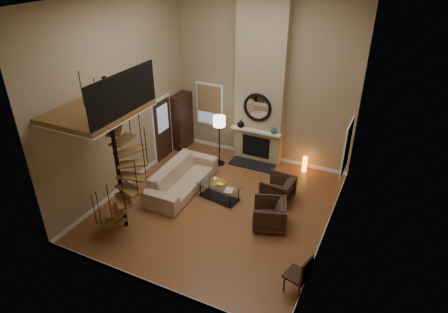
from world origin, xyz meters
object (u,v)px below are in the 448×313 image
at_px(hutch, 182,122).
at_px(coffee_table, 219,190).
at_px(armchair_near, 280,190).
at_px(sofa, 182,177).
at_px(side_chair, 301,274).
at_px(floor_lamp, 219,125).
at_px(accent_lamp, 305,164).
at_px(armchair_far, 272,215).

relative_size(hutch, coffee_table, 1.54).
bearing_deg(coffee_table, armchair_near, 21.35).
distance_m(hutch, armchair_near, 4.68).
xyz_separation_m(armchair_near, coffee_table, (-1.62, -0.63, -0.07)).
height_order(sofa, side_chair, side_chair).
bearing_deg(sofa, hutch, 29.48).
xyz_separation_m(floor_lamp, accent_lamp, (2.70, 0.75, -1.16)).
relative_size(armchair_near, floor_lamp, 0.49).
distance_m(sofa, side_chair, 4.90).
bearing_deg(accent_lamp, floor_lamp, -164.46).
bearing_deg(floor_lamp, armchair_far, -41.27).
distance_m(armchair_near, coffee_table, 1.74).
bearing_deg(coffee_table, hutch, 137.89).
bearing_deg(accent_lamp, coffee_table, -125.28).
bearing_deg(side_chair, coffee_table, 141.98).
height_order(hutch, sofa, hutch).
height_order(armchair_near, floor_lamp, floor_lamp).
bearing_deg(sofa, accent_lamp, -50.69).
height_order(sofa, coffee_table, sofa).
bearing_deg(armchair_near, accent_lamp, 178.24).
xyz_separation_m(sofa, armchair_far, (3.02, -0.52, -0.04)).
bearing_deg(sofa, armchair_far, -100.88).
relative_size(sofa, accent_lamp, 5.14).
bearing_deg(coffee_table, accent_lamp, 54.72).
height_order(accent_lamp, side_chair, side_chair).
height_order(floor_lamp, side_chair, floor_lamp).
xyz_separation_m(coffee_table, side_chair, (3.07, -2.40, 0.24)).
xyz_separation_m(hutch, sofa, (1.45, -2.44, -0.55)).
bearing_deg(accent_lamp, sofa, -139.48).
relative_size(hutch, armchair_far, 2.37).
distance_m(hutch, side_chair, 7.50).
xyz_separation_m(sofa, armchair_near, (2.84, 0.66, -0.04)).
xyz_separation_m(hutch, armchair_far, (4.47, -2.95, -0.60)).
distance_m(armchair_near, side_chair, 3.36).
distance_m(hutch, accent_lamp, 4.54).
bearing_deg(floor_lamp, armchair_near, -25.24).
relative_size(armchair_near, accent_lamp, 1.58).
height_order(hutch, side_chair, hutch).
height_order(hutch, armchair_near, hutch).
relative_size(hutch, armchair_near, 2.40).
xyz_separation_m(armchair_far, floor_lamp, (-2.69, 2.36, 1.06)).
bearing_deg(armchair_far, floor_lamp, -149.95).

